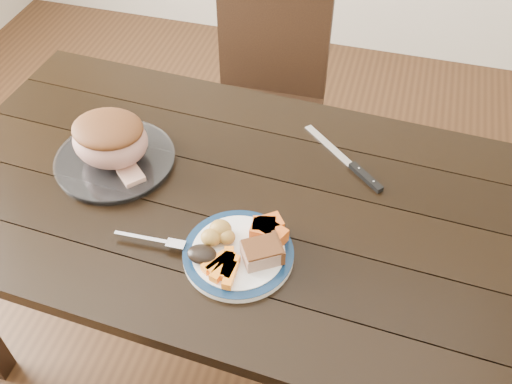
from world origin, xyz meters
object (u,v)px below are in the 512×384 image
(pork_slice, at_px, (262,253))
(roast_joint, at_px, (110,141))
(dining_table, at_px, (230,217))
(dinner_plate, at_px, (238,254))
(fork, at_px, (155,240))
(serving_platter, at_px, (115,161))
(chair_far, at_px, (266,94))
(carving_knife, at_px, (356,169))

(pork_slice, bearing_deg, roast_joint, 155.32)
(dining_table, bearing_deg, dinner_plate, -66.01)
(dining_table, distance_m, fork, 0.27)
(dinner_plate, bearing_deg, serving_platter, 152.89)
(dining_table, bearing_deg, serving_platter, 175.43)
(dining_table, relative_size, chair_far, 1.77)
(dining_table, xyz_separation_m, chair_far, (-0.09, 0.74, -0.13))
(serving_platter, bearing_deg, dinner_plate, -27.11)
(fork, bearing_deg, pork_slice, 1.45)
(dinner_plate, bearing_deg, fork, -173.40)
(dining_table, bearing_deg, carving_knife, 30.12)
(chair_far, xyz_separation_m, fork, (-0.02, -0.95, 0.25))
(serving_platter, xyz_separation_m, pork_slice, (0.48, -0.22, 0.03))
(dining_table, height_order, fork, fork)
(chair_far, relative_size, fork, 5.22)
(fork, height_order, roast_joint, roast_joint)
(pork_slice, height_order, carving_knife, pork_slice)
(dining_table, bearing_deg, roast_joint, 175.43)
(serving_platter, xyz_separation_m, carving_knife, (0.64, 0.15, -0.00))
(chair_far, bearing_deg, fork, 87.17)
(dining_table, relative_size, serving_platter, 5.15)
(chair_far, distance_m, serving_platter, 0.79)
(dining_table, height_order, carving_knife, carving_knife)
(fork, bearing_deg, chair_far, 86.01)
(carving_knife, bearing_deg, chair_far, 166.93)
(fork, bearing_deg, roast_joint, 129.91)
(carving_knife, bearing_deg, fork, -96.29)
(chair_far, height_order, fork, chair_far)
(chair_far, height_order, carving_knife, chair_far)
(chair_far, xyz_separation_m, serving_platter, (-0.24, -0.71, 0.23))
(dining_table, distance_m, pork_slice, 0.27)
(fork, relative_size, roast_joint, 0.87)
(dinner_plate, xyz_separation_m, pork_slice, (0.06, -0.00, 0.03))
(dining_table, distance_m, dinner_plate, 0.23)
(serving_platter, distance_m, carving_knife, 0.66)
(carving_knife, bearing_deg, dinner_plate, -80.25)
(fork, xyz_separation_m, carving_knife, (0.43, 0.39, -0.01))
(dinner_plate, bearing_deg, chair_far, 100.89)
(dining_table, height_order, roast_joint, roast_joint)
(pork_slice, bearing_deg, chair_far, 104.26)
(chair_far, bearing_deg, dining_table, 95.86)
(dinner_plate, height_order, fork, fork)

